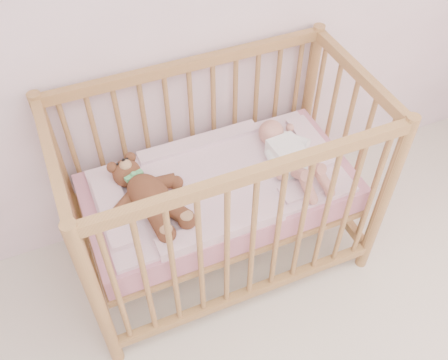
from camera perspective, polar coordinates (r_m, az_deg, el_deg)
name	(u,v)px	position (r m, az deg, el deg)	size (l,w,h in m)	color
crib	(220,190)	(2.29, -0.49, -1.17)	(1.36, 0.76, 1.00)	tan
mattress	(220,192)	(2.30, -0.49, -1.41)	(1.22, 0.62, 0.13)	#CE8192
blanket	(220,181)	(2.24, -0.50, -0.16)	(1.10, 0.58, 0.06)	#F8AAC7
baby	(289,152)	(2.29, 7.47, 3.19)	(0.26, 0.53, 0.13)	white
teddy_bear	(149,194)	(2.11, -8.61, -1.57)	(0.35, 0.50, 0.14)	brown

